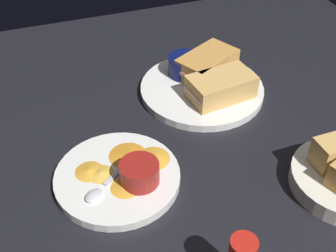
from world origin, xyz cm
name	(u,v)px	position (x,y,z in cm)	size (l,w,h in cm)	color
ground_plane	(216,138)	(0.00, 0.00, -1.50)	(110.00, 110.00, 3.00)	black
plate_sandwich_main	(202,89)	(-2.30, -12.76, 0.80)	(26.02, 26.02, 1.60)	white
sandwich_half_near	(221,87)	(-4.43, -8.30, 4.00)	(14.06, 9.24, 4.80)	tan
sandwich_half_far	(207,64)	(-5.10, -16.83, 4.00)	(15.04, 12.75, 4.80)	#C68C42
ramekin_dark_sauce	(185,65)	(-0.63, -18.37, 3.87)	(7.35, 7.35, 4.24)	#0C144C
spoon_by_dark_ramekin	(202,84)	(-2.38, -12.91, 1.96)	(4.43, 9.84, 0.80)	silver
plate_chips_companion	(117,177)	(20.99, 5.92, 0.80)	(21.21, 21.21, 1.60)	white
ramekin_light_gravy	(139,172)	(17.81, 8.57, 3.61)	(6.57, 6.57, 3.73)	maroon
spoon_by_gravy_ramekin	(99,190)	(24.67, 8.71, 1.96)	(8.75, 7.15, 0.80)	silver
plantain_chip_scatter	(124,165)	(19.43, 4.50, 1.90)	(17.63, 15.12, 0.60)	gold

